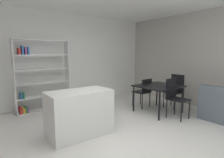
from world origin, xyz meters
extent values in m
plane|color=silver|center=(0.00, 0.00, 0.00)|extent=(9.39, 9.39, 0.00)
cube|color=white|center=(0.00, 2.89, 1.40)|extent=(6.83, 0.06, 2.80)
cube|color=#B2ADA3|center=(3.38, 0.00, 1.40)|extent=(0.06, 5.85, 2.80)
cube|color=silver|center=(-0.39, 0.49, 0.44)|extent=(1.21, 0.64, 0.88)
cube|color=white|center=(-1.18, 2.54, 0.97)|extent=(0.02, 0.31, 1.95)
cube|color=white|center=(0.26, 2.54, 0.97)|extent=(0.02, 0.31, 1.95)
cube|color=white|center=(-0.46, 2.54, 1.94)|extent=(1.46, 0.31, 0.02)
cube|color=white|center=(-0.46, 2.54, 0.01)|extent=(1.46, 0.31, 0.02)
cube|color=white|center=(-0.46, 2.54, 0.40)|extent=(1.41, 0.31, 0.02)
cube|color=white|center=(-0.46, 2.54, 0.78)|extent=(1.41, 0.31, 0.02)
cube|color=white|center=(-0.46, 2.54, 1.17)|extent=(1.41, 0.31, 0.02)
cube|color=white|center=(-0.46, 2.54, 1.55)|extent=(1.41, 0.31, 0.02)
cube|color=red|center=(-1.08, 2.54, 0.11)|extent=(0.06, 0.25, 0.17)
cube|color=gold|center=(-1.01, 2.54, 0.09)|extent=(0.06, 0.25, 0.14)
cube|color=#338E4C|center=(-0.95, 2.54, 0.10)|extent=(0.03, 0.25, 0.16)
cube|color=#8E4793|center=(-0.91, 2.54, 0.09)|extent=(0.03, 0.25, 0.14)
cube|color=#2D6BAD|center=(-1.05, 2.54, 0.49)|extent=(0.04, 0.25, 0.15)
cube|color=#338E4C|center=(-0.98, 2.54, 0.49)|extent=(0.03, 0.25, 0.15)
cube|color=red|center=(-1.02, 2.54, 1.64)|extent=(0.05, 0.25, 0.16)
cube|color=#2D6BAD|center=(-0.95, 2.54, 1.67)|extent=(0.04, 0.25, 0.22)
cube|color=#8E4793|center=(-0.87, 2.54, 1.65)|extent=(0.05, 0.25, 0.19)
cube|color=#2D6BAD|center=(-0.81, 2.54, 1.66)|extent=(0.04, 0.25, 0.20)
cube|color=black|center=(1.96, 0.50, 0.72)|extent=(1.09, 1.00, 0.03)
cylinder|color=black|center=(1.48, 0.06, 0.35)|extent=(0.04, 0.04, 0.70)
cylinder|color=black|center=(2.45, 0.06, 0.35)|extent=(0.04, 0.04, 0.70)
cylinder|color=black|center=(1.48, 0.94, 0.35)|extent=(0.04, 0.04, 0.70)
cylinder|color=black|center=(2.45, 0.94, 0.35)|extent=(0.04, 0.04, 0.70)
cube|color=black|center=(2.63, 0.50, 0.46)|extent=(0.42, 0.42, 0.03)
cube|color=black|center=(2.82, 0.50, 0.72)|extent=(0.03, 0.42, 0.50)
cylinder|color=black|center=(2.45, 0.69, 0.22)|extent=(0.03, 0.03, 0.45)
cylinder|color=black|center=(2.45, 0.33, 0.22)|extent=(0.03, 0.03, 0.45)
cylinder|color=black|center=(2.81, 0.68, 0.22)|extent=(0.03, 0.03, 0.45)
cylinder|color=black|center=(2.80, 0.32, 0.22)|extent=(0.03, 0.03, 0.45)
cube|color=black|center=(1.96, -0.12, 0.47)|extent=(0.45, 0.48, 0.03)
cube|color=black|center=(1.95, 0.10, 0.73)|extent=(0.42, 0.05, 0.49)
cylinder|color=black|center=(1.79, -0.32, 0.23)|extent=(0.03, 0.03, 0.46)
cylinder|color=black|center=(2.15, -0.30, 0.23)|extent=(0.03, 0.03, 0.46)
cylinder|color=black|center=(1.77, 0.07, 0.23)|extent=(0.03, 0.03, 0.46)
cylinder|color=black|center=(2.13, 0.09, 0.23)|extent=(0.03, 0.03, 0.46)
cube|color=black|center=(1.96, 1.12, 0.45)|extent=(0.45, 0.45, 0.03)
cube|color=black|center=(1.98, 0.93, 0.66)|extent=(0.42, 0.06, 0.39)
cylinder|color=black|center=(2.12, 1.32, 0.22)|extent=(0.03, 0.03, 0.44)
cylinder|color=black|center=(1.77, 1.29, 0.22)|extent=(0.03, 0.03, 0.44)
cylinder|color=black|center=(2.15, 0.96, 0.22)|extent=(0.03, 0.03, 0.44)
cylinder|color=black|center=(1.80, 0.93, 0.22)|extent=(0.03, 0.03, 0.44)
cube|color=slate|center=(2.85, -0.47, 0.46)|extent=(0.72, 0.14, 0.20)
camera|label=1|loc=(-1.96, -2.66, 1.60)|focal=29.71mm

